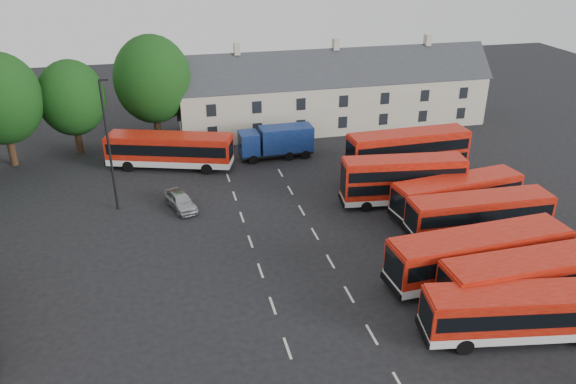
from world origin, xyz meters
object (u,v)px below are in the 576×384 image
bus_dd_south (403,178)px  silver_car (181,201)px  lamppost (109,143)px  box_truck (277,141)px  bus_row_a (523,310)px

bus_dd_south → silver_car: (-18.12, 3.43, -1.64)m
lamppost → box_truck: bearing=27.7°
bus_dd_south → silver_car: size_ratio=2.43×
bus_dd_south → lamppost: 23.94m
box_truck → silver_car: box_truck is taller
bus_row_a → box_truck: box_truck is taller
bus_row_a → silver_car: size_ratio=2.67×
bus_row_a → lamppost: size_ratio=1.04×
bus_row_a → lamppost: 31.91m
bus_row_a → lamppost: (-22.81, 21.95, 3.96)m
bus_dd_south → box_truck: bus_dd_south is taller
bus_dd_south → silver_car: bearing=176.2°
bus_dd_south → box_truck: (-7.92, 12.62, -0.56)m
bus_row_a → box_truck: size_ratio=1.54×
lamppost → bus_dd_south: bearing=-11.1°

